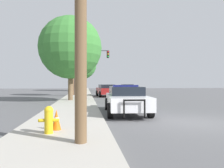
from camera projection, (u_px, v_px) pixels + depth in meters
name	position (u px, v px, depth m)	size (l,w,h in m)	color
ground_plane	(194.00, 122.00, 8.81)	(110.00, 110.00, 0.00)	#565659
sidewalk_left	(66.00, 124.00, 8.19)	(3.00, 110.00, 0.13)	#ADA89E
police_car	(126.00, 99.00, 11.42)	(2.29, 5.12, 1.49)	white
fire_hydrant	(49.00, 119.00, 6.31)	(0.59, 0.26, 0.80)	gold
traffic_light	(88.00, 62.00, 26.90)	(4.31, 0.35, 5.63)	#424247
car_background_oncoming	(127.00, 89.00, 32.47)	(1.96, 4.64, 1.37)	navy
car_background_midblock	(106.00, 90.00, 25.45)	(2.29, 4.61, 1.40)	maroon
tree_sidewalk_near	(70.00, 48.00, 18.61)	(5.35, 5.35, 7.15)	brown
tree_sidewalk_mid	(73.00, 54.00, 26.11)	(3.83, 3.83, 6.81)	brown
tree_sidewalk_far	(81.00, 64.00, 42.99)	(5.96, 5.96, 8.10)	brown
traffic_cone	(56.00, 120.00, 6.80)	(0.29, 0.29, 0.64)	orange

